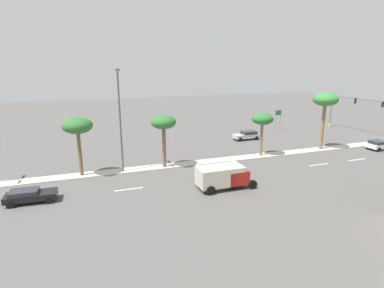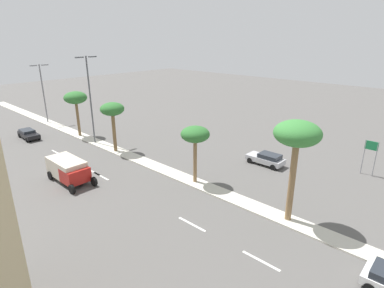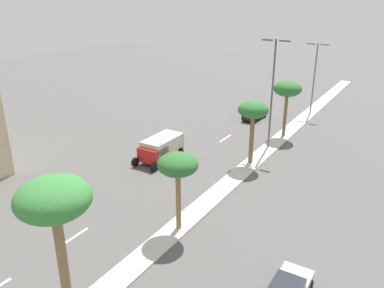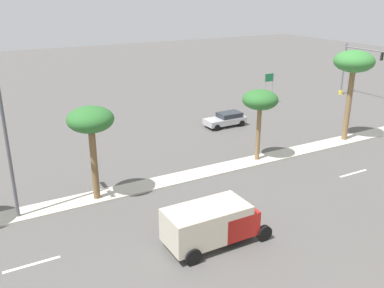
# 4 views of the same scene
# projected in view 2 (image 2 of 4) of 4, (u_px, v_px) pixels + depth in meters

# --- Properties ---
(ground_plane) EXTENTS (160.00, 160.00, 0.00)m
(ground_plane) POSITION_uv_depth(u_px,v_px,m) (143.00, 162.00, 36.55)
(ground_plane) COLOR #565451
(median_curb) EXTENTS (1.80, 82.47, 0.12)m
(median_curb) POSITION_uv_depth(u_px,v_px,m) (101.00, 144.00, 42.42)
(median_curb) COLOR beige
(median_curb) RESTS_ON ground
(lane_stripe_near) EXTENTS (0.20, 2.80, 0.01)m
(lane_stripe_near) POSITION_uv_depth(u_px,v_px,m) (261.00, 261.00, 20.40)
(lane_stripe_near) COLOR silver
(lane_stripe_near) RESTS_ON ground
(lane_stripe_right) EXTENTS (0.20, 2.80, 0.01)m
(lane_stripe_right) POSITION_uv_depth(u_px,v_px,m) (192.00, 224.00, 24.37)
(lane_stripe_right) COLOR silver
(lane_stripe_right) RESTS_ON ground
(lane_stripe_inboard) EXTENTS (0.20, 2.80, 0.01)m
(lane_stripe_inboard) POSITION_uv_depth(u_px,v_px,m) (101.00, 176.00, 32.78)
(lane_stripe_inboard) COLOR silver
(lane_stripe_inboard) RESTS_ON ground
(lane_stripe_outboard) EXTENTS (0.20, 2.80, 0.01)m
(lane_stripe_outboard) POSITION_uv_depth(u_px,v_px,m) (93.00, 172.00, 33.81)
(lane_stripe_outboard) COLOR silver
(lane_stripe_outboard) RESTS_ON ground
(lane_stripe_center) EXTENTS (0.20, 2.80, 0.01)m
(lane_stripe_center) POSITION_uv_depth(u_px,v_px,m) (57.00, 153.00, 39.32)
(lane_stripe_center) COLOR silver
(lane_stripe_center) RESTS_ON ground
(lane_stripe_front) EXTENTS (0.20, 2.80, 0.01)m
(lane_stripe_front) POSITION_uv_depth(u_px,v_px,m) (29.00, 138.00, 45.10)
(lane_stripe_front) COLOR silver
(lane_stripe_front) RESTS_ON ground
(directional_road_sign) EXTENTS (0.10, 1.25, 3.74)m
(directional_road_sign) POSITION_uv_depth(u_px,v_px,m) (371.00, 151.00, 32.26)
(directional_road_sign) COLOR gray
(directional_road_sign) RESTS_ON ground
(palm_tree_inboard) EXTENTS (3.46, 3.46, 8.10)m
(palm_tree_inboard) POSITION_uv_depth(u_px,v_px,m) (297.00, 137.00, 22.65)
(palm_tree_inboard) COLOR olive
(palm_tree_inboard) RESTS_ON median_curb
(palm_tree_front) EXTENTS (2.80, 2.80, 5.73)m
(palm_tree_front) POSITION_uv_depth(u_px,v_px,m) (195.00, 135.00, 29.75)
(palm_tree_front) COLOR olive
(palm_tree_front) RESTS_ON median_curb
(palm_tree_far) EXTENTS (2.93, 2.93, 6.22)m
(palm_tree_far) POSITION_uv_depth(u_px,v_px,m) (112.00, 110.00, 38.04)
(palm_tree_far) COLOR brown
(palm_tree_far) RESTS_ON median_curb
(palm_tree_right) EXTENTS (3.20, 3.20, 6.47)m
(palm_tree_right) POSITION_uv_depth(u_px,v_px,m) (76.00, 98.00, 44.10)
(palm_tree_right) COLOR brown
(palm_tree_right) RESTS_ON median_curb
(street_lamp_rear) EXTENTS (2.90, 0.24, 11.48)m
(street_lamp_rear) POSITION_uv_depth(u_px,v_px,m) (90.00, 94.00, 40.72)
(street_lamp_rear) COLOR #515459
(street_lamp_rear) RESTS_ON median_curb
(street_lamp_near) EXTENTS (2.90, 0.24, 9.55)m
(street_lamp_near) POSITION_uv_depth(u_px,v_px,m) (43.00, 89.00, 51.23)
(street_lamp_near) COLOR slate
(street_lamp_near) RESTS_ON median_curb
(sedan_silver_mid) EXTENTS (1.93, 4.25, 1.39)m
(sedan_silver_mid) POSITION_uv_depth(u_px,v_px,m) (266.00, 159.00, 35.46)
(sedan_silver_mid) COLOR #B2B2B7
(sedan_silver_mid) RESTS_ON ground
(sedan_black_center) EXTENTS (2.02, 4.37, 1.23)m
(sedan_black_center) POSITION_uv_depth(u_px,v_px,m) (28.00, 134.00, 44.70)
(sedan_black_center) COLOR black
(sedan_black_center) RESTS_ON ground
(box_truck) EXTENTS (2.57, 5.76, 2.29)m
(box_truck) POSITION_uv_depth(u_px,v_px,m) (69.00, 170.00, 31.15)
(box_truck) COLOR #B21E19
(box_truck) RESTS_ON ground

